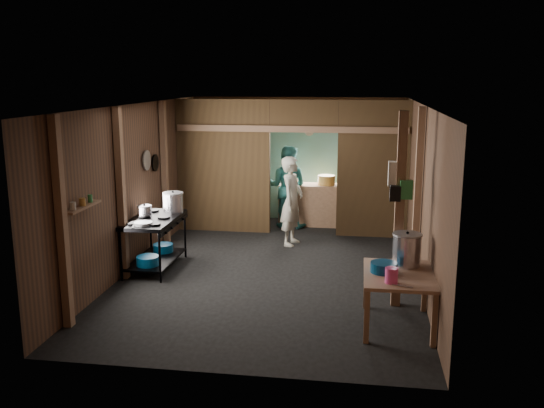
% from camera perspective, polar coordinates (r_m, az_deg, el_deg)
% --- Properties ---
extents(floor, '(4.50, 7.00, 0.00)m').
position_cam_1_polar(floor, '(9.57, 0.18, -6.20)').
color(floor, black).
rests_on(floor, ground).
extents(ceiling, '(4.50, 7.00, 0.00)m').
position_cam_1_polar(ceiling, '(9.09, 0.19, 9.55)').
color(ceiling, '#2B2724').
rests_on(ceiling, ground).
extents(wall_back, '(4.50, 0.00, 2.60)m').
position_cam_1_polar(wall_back, '(12.67, 2.48, 4.39)').
color(wall_back, brown).
rests_on(wall_back, ground).
extents(wall_front, '(4.50, 0.00, 2.60)m').
position_cam_1_polar(wall_front, '(5.90, -4.77, -4.82)').
color(wall_front, brown).
rests_on(wall_front, ground).
extents(wall_left, '(0.00, 7.00, 2.60)m').
position_cam_1_polar(wall_left, '(9.82, -12.93, 1.80)').
color(wall_left, brown).
rests_on(wall_left, ground).
extents(wall_right, '(0.00, 7.00, 2.60)m').
position_cam_1_polar(wall_right, '(9.20, 14.19, 1.04)').
color(wall_right, brown).
rests_on(wall_right, ground).
extents(partition_left, '(1.85, 0.10, 2.60)m').
position_cam_1_polar(partition_left, '(11.62, -4.72, 3.65)').
color(partition_left, brown).
rests_on(partition_left, floor).
extents(partition_right, '(1.35, 0.10, 2.60)m').
position_cam_1_polar(partition_right, '(11.32, 9.74, 3.28)').
color(partition_right, brown).
rests_on(partition_right, floor).
extents(partition_header, '(1.30, 0.10, 0.60)m').
position_cam_1_polar(partition_header, '(11.26, 3.10, 8.52)').
color(partition_header, brown).
rests_on(partition_header, wall_back).
extents(turquoise_panel, '(4.40, 0.06, 2.50)m').
position_cam_1_polar(turquoise_panel, '(12.62, 2.45, 4.13)').
color(turquoise_panel, '#6AAAAA').
rests_on(turquoise_panel, wall_back).
extents(back_counter, '(1.20, 0.50, 0.85)m').
position_cam_1_polar(back_counter, '(12.26, 3.57, -0.05)').
color(back_counter, '#936C4E').
rests_on(back_counter, floor).
extents(wall_clock, '(0.20, 0.03, 0.20)m').
position_cam_1_polar(wall_clock, '(12.48, 3.61, 7.03)').
color(wall_clock, beige).
rests_on(wall_clock, wall_back).
extents(post_left_a, '(0.10, 0.12, 2.60)m').
position_cam_1_polar(post_left_a, '(7.48, -19.62, -1.83)').
color(post_left_a, '#936C4E').
rests_on(post_left_a, floor).
extents(post_left_b, '(0.10, 0.12, 2.60)m').
position_cam_1_polar(post_left_b, '(9.07, -14.34, 0.87)').
color(post_left_b, '#936C4E').
rests_on(post_left_b, floor).
extents(post_left_c, '(0.10, 0.12, 2.60)m').
position_cam_1_polar(post_left_c, '(10.91, -10.31, 2.93)').
color(post_left_c, '#936C4E').
rests_on(post_left_c, floor).
extents(post_right, '(0.10, 0.12, 2.60)m').
position_cam_1_polar(post_right, '(9.00, 13.87, 0.81)').
color(post_right, '#936C4E').
rests_on(post_right, floor).
extents(post_free, '(0.12, 0.12, 2.60)m').
position_cam_1_polar(post_free, '(7.90, 12.19, -0.67)').
color(post_free, '#936C4E').
rests_on(post_free, floor).
extents(cross_beam, '(4.40, 0.12, 0.12)m').
position_cam_1_polar(cross_beam, '(11.26, 1.78, 7.25)').
color(cross_beam, '#936C4E').
rests_on(cross_beam, wall_left).
extents(pan_lid_big, '(0.03, 0.34, 0.34)m').
position_cam_1_polar(pan_lid_big, '(10.12, -11.99, 4.15)').
color(pan_lid_big, gray).
rests_on(pan_lid_big, wall_left).
extents(pan_lid_small, '(0.03, 0.30, 0.30)m').
position_cam_1_polar(pan_lid_small, '(10.51, -11.21, 3.92)').
color(pan_lid_small, black).
rests_on(pan_lid_small, wall_left).
extents(wall_shelf, '(0.14, 0.80, 0.03)m').
position_cam_1_polar(wall_shelf, '(7.88, -17.80, -0.27)').
color(wall_shelf, '#936C4E').
rests_on(wall_shelf, wall_left).
extents(jar_white, '(0.07, 0.07, 0.10)m').
position_cam_1_polar(jar_white, '(7.65, -18.64, -0.19)').
color(jar_white, beige).
rests_on(jar_white, wall_shelf).
extents(jar_yellow, '(0.08, 0.08, 0.10)m').
position_cam_1_polar(jar_yellow, '(7.86, -17.83, 0.19)').
color(jar_yellow, '#B58137').
rests_on(jar_yellow, wall_shelf).
extents(jar_green, '(0.06, 0.06, 0.10)m').
position_cam_1_polar(jar_green, '(8.06, -17.14, 0.52)').
color(jar_green, '#308E47').
rests_on(jar_green, wall_shelf).
extents(bag_white, '(0.22, 0.15, 0.32)m').
position_cam_1_polar(bag_white, '(7.88, 11.95, 2.87)').
color(bag_white, beige).
rests_on(bag_white, post_free).
extents(bag_green, '(0.16, 0.12, 0.24)m').
position_cam_1_polar(bag_green, '(7.78, 12.83, 1.37)').
color(bag_green, '#308E47').
rests_on(bag_green, post_free).
extents(bag_black, '(0.14, 0.10, 0.20)m').
position_cam_1_polar(bag_black, '(7.76, 11.79, 1.01)').
color(bag_black, black).
rests_on(bag_black, post_free).
extents(gas_range, '(0.72, 1.41, 0.83)m').
position_cam_1_polar(gas_range, '(9.63, -11.24, -3.74)').
color(gas_range, black).
rests_on(gas_range, floor).
extents(prep_table, '(0.84, 1.16, 0.68)m').
position_cam_1_polar(prep_table, '(7.50, 12.03, -9.02)').
color(prep_table, '#9F7554').
rests_on(prep_table, floor).
extents(stove_pot_large, '(0.36, 0.36, 0.34)m').
position_cam_1_polar(stove_pot_large, '(9.88, -9.52, 0.13)').
color(stove_pot_large, silver).
rests_on(stove_pot_large, gas_range).
extents(stove_pot_med, '(0.24, 0.24, 0.20)m').
position_cam_1_polar(stove_pot_med, '(9.62, -12.19, -0.73)').
color(stove_pot_med, silver).
rests_on(stove_pot_med, gas_range).
extents(frying_pan, '(0.39, 0.55, 0.07)m').
position_cam_1_polar(frying_pan, '(9.10, -12.31, -1.85)').
color(frying_pan, gray).
rests_on(frying_pan, gas_range).
extents(blue_tub_front, '(0.35, 0.35, 0.14)m').
position_cam_1_polar(blue_tub_front, '(9.37, -11.89, -5.37)').
color(blue_tub_front, navy).
rests_on(blue_tub_front, gas_range).
extents(blue_tub_back, '(0.33, 0.33, 0.13)m').
position_cam_1_polar(blue_tub_back, '(10.03, -10.46, -4.19)').
color(blue_tub_back, navy).
rests_on(blue_tub_back, gas_range).
extents(stock_pot, '(0.46, 0.46, 0.44)m').
position_cam_1_polar(stock_pot, '(7.64, 12.87, -4.38)').
color(stock_pot, silver).
rests_on(stock_pot, prep_table).
extents(wash_basin, '(0.35, 0.35, 0.12)m').
position_cam_1_polar(wash_basin, '(7.37, 10.74, -6.02)').
color(wash_basin, navy).
rests_on(wash_basin, prep_table).
extents(pink_bucket, '(0.16, 0.16, 0.18)m').
position_cam_1_polar(pink_bucket, '(7.01, 11.45, -6.76)').
color(pink_bucket, '#EA4895').
rests_on(pink_bucket, prep_table).
extents(knife, '(0.29, 0.14, 0.01)m').
position_cam_1_polar(knife, '(6.96, 12.26, -7.68)').
color(knife, silver).
rests_on(knife, prep_table).
extents(yellow_tub, '(0.35, 0.35, 0.20)m').
position_cam_1_polar(yellow_tub, '(12.13, 5.27, 2.31)').
color(yellow_tub, '#B58137').
rests_on(yellow_tub, back_counter).
extents(red_cup, '(0.12, 0.12, 0.14)m').
position_cam_1_polar(red_cup, '(12.19, 2.22, 2.27)').
color(red_cup, '#AA431F').
rests_on(red_cup, back_counter).
extents(cook, '(0.50, 0.66, 1.62)m').
position_cam_1_polar(cook, '(10.70, 1.93, 0.28)').
color(cook, beige).
rests_on(cook, floor).
extents(worker_back, '(0.90, 0.75, 1.67)m').
position_cam_1_polar(worker_back, '(12.00, 1.48, 1.69)').
color(worker_back, teal).
rests_on(worker_back, floor).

